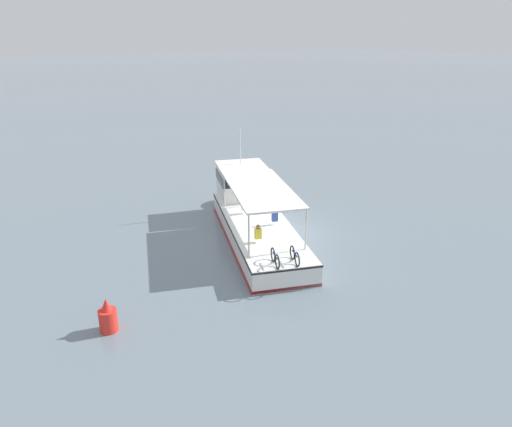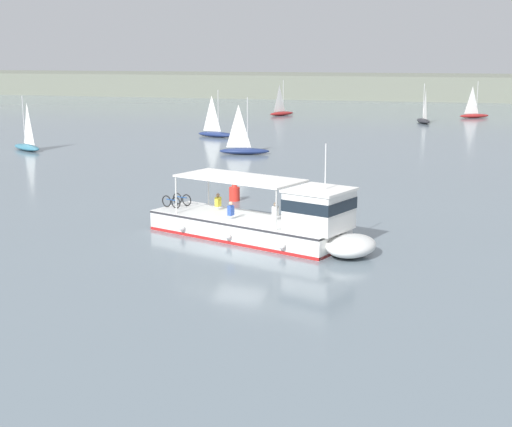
# 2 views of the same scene
# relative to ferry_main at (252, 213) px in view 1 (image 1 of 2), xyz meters

# --- Properties ---
(ground_plane) EXTENTS (400.00, 400.00, 0.00)m
(ground_plane) POSITION_rel_ferry_main_xyz_m (-1.35, -1.35, -1.02)
(ground_plane) COLOR slate
(ferry_main) EXTENTS (12.98, 7.38, 5.32)m
(ferry_main) POSITION_rel_ferry_main_xyz_m (0.00, 0.00, 0.00)
(ferry_main) COLOR white
(ferry_main) RESTS_ON ground
(channel_buoy) EXTENTS (0.70, 0.70, 1.40)m
(channel_buoy) POSITION_rel_ferry_main_xyz_m (-5.05, 9.93, -0.45)
(channel_buoy) COLOR red
(channel_buoy) RESTS_ON ground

